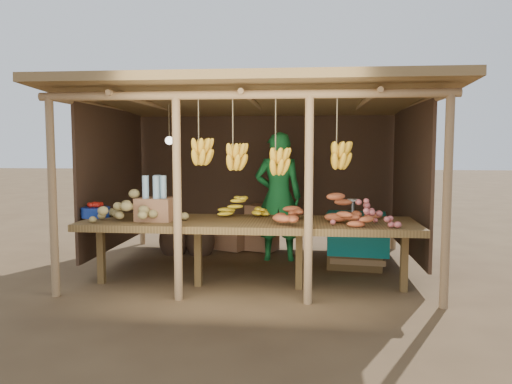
{
  "coord_description": "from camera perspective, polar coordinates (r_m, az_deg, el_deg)",
  "views": [
    {
      "loc": [
        0.66,
        -6.7,
        1.66
      ],
      "look_at": [
        0.0,
        0.0,
        1.05
      ],
      "focal_mm": 35.0,
      "sensor_mm": 36.0,
      "label": 1
    }
  ],
  "objects": [
    {
      "name": "sweet_potato_heap",
      "position": [
        5.7,
        8.15,
        -1.72
      ],
      "size": [
        1.3,
        1.06,
        0.36
      ],
      "primitive_type": null,
      "rotation": [
        0.0,
        0.0,
        0.4
      ],
      "color": "#C15A31",
      "rests_on": "counter"
    },
    {
      "name": "banana_pile",
      "position": [
        6.11,
        -1.46,
        -1.29
      ],
      "size": [
        0.59,
        0.39,
        0.35
      ],
      "primitive_type": null,
      "rotation": [
        0.0,
        0.0,
        0.12
      ],
      "color": "yellow",
      "rests_on": "counter"
    },
    {
      "name": "bottle_box",
      "position": [
        5.96,
        -11.36,
        -1.26
      ],
      "size": [
        0.44,
        0.36,
        0.53
      ],
      "color": "#9A6545",
      "rests_on": "counter"
    },
    {
      "name": "tarp_crate",
      "position": [
        7.06,
        11.29,
        -5.24
      ],
      "size": [
        0.89,
        0.8,
        0.97
      ],
      "color": "brown",
      "rests_on": "ground"
    },
    {
      "name": "vendor",
      "position": [
        7.27,
        2.56,
        -0.55
      ],
      "size": [
        0.69,
        0.46,
        1.87
      ],
      "primitive_type": "imported",
      "rotation": [
        0.0,
        0.0,
        3.16
      ],
      "color": "#197431",
      "rests_on": "ground"
    },
    {
      "name": "counter",
      "position": [
        5.86,
        -0.91,
        -3.87
      ],
      "size": [
        3.9,
        1.05,
        0.8
      ],
      "color": "brown",
      "rests_on": "ground"
    },
    {
      "name": "stall_structure",
      "position": [
        6.69,
        0.27,
        7.3
      ],
      "size": [
        4.7,
        3.5,
        2.43
      ],
      "color": "#9F7952",
      "rests_on": "ground"
    },
    {
      "name": "carton_stack",
      "position": [
        7.98,
        -0.48,
        -4.49
      ],
      "size": [
        1.05,
        0.5,
        0.72
      ],
      "color": "#9A6545",
      "rests_on": "ground"
    },
    {
      "name": "tomato_basin",
      "position": [
        6.44,
        -17.86,
        -2.08
      ],
      "size": [
        0.35,
        0.35,
        0.18
      ],
      "rotation": [
        0.0,
        0.0,
        0.03
      ],
      "color": "navy",
      "rests_on": "counter"
    },
    {
      "name": "ground",
      "position": [
        6.93,
        0.0,
        -8.67
      ],
      "size": [
        60.0,
        60.0,
        0.0
      ],
      "primitive_type": "plane",
      "color": "brown",
      "rests_on": "ground"
    },
    {
      "name": "onion_heap",
      "position": [
        5.53,
        12.1,
        -2.04
      ],
      "size": [
        0.79,
        0.54,
        0.35
      ],
      "primitive_type": null,
      "rotation": [
        0.0,
        0.0,
        -0.14
      ],
      "color": "#BA5A5B",
      "rests_on": "counter"
    },
    {
      "name": "potato_heap",
      "position": [
        5.95,
        -12.95,
        -1.48
      ],
      "size": [
        1.15,
        0.83,
        0.37
      ],
      "primitive_type": null,
      "rotation": [
        0.0,
        0.0,
        -0.22
      ],
      "color": "#95824D",
      "rests_on": "counter"
    },
    {
      "name": "burlap_sacks",
      "position": [
        7.83,
        -7.89,
        -5.1
      ],
      "size": [
        0.87,
        0.46,
        0.62
      ],
      "color": "#442E1F",
      "rests_on": "ground"
    }
  ]
}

